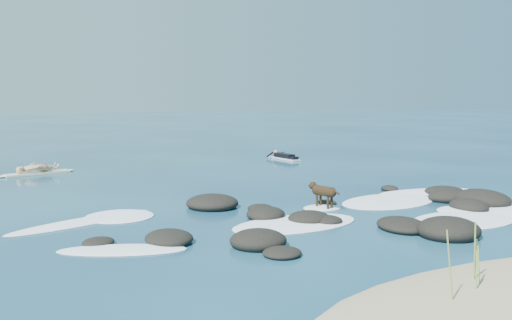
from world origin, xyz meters
name	(u,v)px	position (x,y,z in m)	size (l,w,h in m)	color
ground	(304,208)	(0.00, 0.00, 0.00)	(160.00, 160.00, 0.00)	#0A2642
reef_rocks	(369,212)	(0.95, -1.72, 0.11)	(12.27, 6.98, 0.58)	black
breaking_foam	(346,213)	(0.65, -1.13, 0.01)	(14.54, 6.11, 0.12)	white
standing_surfer_rig	(37,157)	(-6.35, 10.12, 0.67)	(2.94, 1.21, 1.71)	#EEE5BE
paddling_surfer_rig	(284,157)	(4.87, 10.63, 0.14)	(1.02, 2.30, 0.40)	silver
dog	(323,191)	(0.39, -0.35, 0.49)	(0.51, 1.14, 0.74)	black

